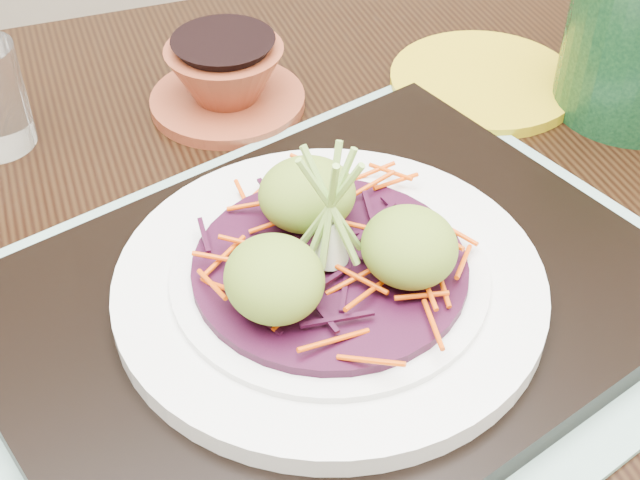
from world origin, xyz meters
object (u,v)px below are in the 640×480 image
object	(u,v)px
dining_table	(263,351)
white_plate	(330,283)
serving_tray	(330,303)
yellow_plate	(483,81)
terracotta_bowl_set	(226,81)

from	to	relation	value
dining_table	white_plate	xyz separation A→B (m)	(0.03, -0.07, 0.14)
serving_tray	yellow_plate	distance (m)	0.33
dining_table	yellow_plate	distance (m)	0.33
dining_table	terracotta_bowl_set	bearing A→B (deg)	80.43
dining_table	terracotta_bowl_set	size ratio (longest dim) A/B	7.49
terracotta_bowl_set	yellow_plate	xyz separation A→B (m)	(0.23, -0.04, -0.02)
serving_tray	white_plate	world-z (taller)	white_plate
yellow_plate	dining_table	bearing A→B (deg)	-148.89
serving_tray	terracotta_bowl_set	xyz separation A→B (m)	(0.00, 0.28, 0.01)
dining_table	white_plate	world-z (taller)	white_plate
terracotta_bowl_set	yellow_plate	size ratio (longest dim) A/B	0.97
serving_tray	white_plate	distance (m)	0.02
terracotta_bowl_set	white_plate	bearing A→B (deg)	-90.01
dining_table	serving_tray	xyz separation A→B (m)	(0.03, -0.07, 0.12)
dining_table	serving_tray	world-z (taller)	serving_tray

